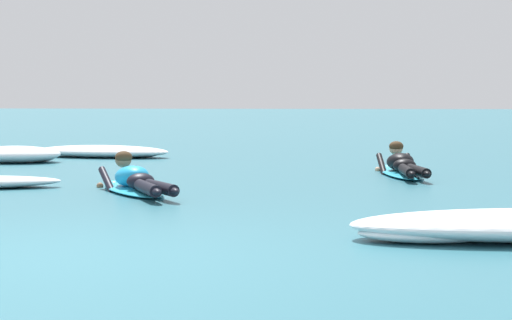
# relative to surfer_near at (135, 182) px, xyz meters

# --- Properties ---
(ground_plane) EXTENTS (120.00, 120.00, 0.00)m
(ground_plane) POSITION_rel_surfer_near_xyz_m (0.39, 5.58, -0.14)
(ground_plane) COLOR #2D6B7A
(surfer_near) EXTENTS (1.49, 2.30, 0.54)m
(surfer_near) POSITION_rel_surfer_near_xyz_m (0.00, 0.00, 0.00)
(surfer_near) COLOR #2DB2D1
(surfer_near) RESTS_ON ground
(surfer_far) EXTENTS (0.77, 2.70, 0.55)m
(surfer_far) POSITION_rel_surfer_near_xyz_m (3.41, 2.80, -0.01)
(surfer_far) COLOR #2DB2D1
(surfer_far) RESTS_ON ground
(whitewater_mid_left) EXTENTS (1.74, 1.25, 0.30)m
(whitewater_mid_left) POSITION_rel_surfer_near_xyz_m (-3.26, 4.95, -0.00)
(whitewater_mid_left) COLOR white
(whitewater_mid_left) RESTS_ON ground
(whitewater_back) EXTENTS (2.84, 1.57, 0.23)m
(whitewater_back) POSITION_rel_surfer_near_xyz_m (-2.05, 6.51, -0.04)
(whitewater_back) COLOR white
(whitewater_back) RESTS_ON ground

